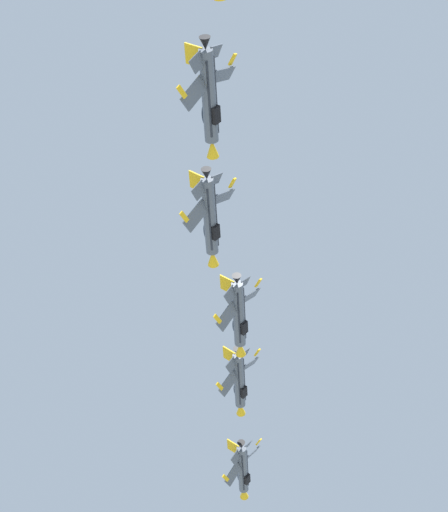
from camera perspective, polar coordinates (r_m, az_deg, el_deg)
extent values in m
cylinder|color=#4C5666|center=(149.18, 1.30, -14.58)|extent=(7.69, 11.14, 1.70)
cube|color=#232833|center=(149.00, 1.45, -14.67)|extent=(6.28, 9.24, 1.38)
cone|color=yellow|center=(155.04, 1.40, -16.12)|extent=(2.58, 2.86, 1.56)
cone|color=black|center=(143.75, 1.21, -13.02)|extent=(1.99, 2.07, 1.36)
ellipsoid|color=#192333|center=(151.57, 1.14, -15.05)|extent=(2.98, 3.54, 1.55)
cube|color=black|center=(150.64, 1.59, -15.21)|extent=(2.29, 2.58, 1.38)
cube|color=#4C5666|center=(146.60, 0.66, -14.88)|extent=(3.05, 3.36, 3.40)
cube|color=yellow|center=(144.79, 0.11, -15.17)|extent=(1.65, 1.28, 0.59)
cube|color=#4C5666|center=(148.94, 1.94, -13.55)|extent=(2.89, 2.06, 3.40)
cube|color=yellow|center=(149.03, 2.43, -12.77)|extent=(0.63, 1.62, 0.59)
cube|color=#4C5666|center=(144.37, 0.85, -13.80)|extent=(2.26, 2.22, 1.82)
cube|color=#4C5666|center=(145.76, 1.61, -13.02)|extent=(1.76, 1.92, 1.82)
cube|color=yellow|center=(146.02, 0.66, -13.14)|extent=(3.19, 3.34, 1.78)
cylinder|color=#4C5666|center=(136.09, 1.06, -8.64)|extent=(7.69, 11.14, 1.70)
cube|color=#232833|center=(135.88, 1.21, -8.73)|extent=(6.31, 9.26, 1.35)
cone|color=yellow|center=(141.52, 1.17, -10.56)|extent=(2.58, 2.86, 1.56)
cone|color=black|center=(131.12, 0.94, -6.68)|extent=(1.99, 2.07, 1.36)
ellipsoid|color=#192333|center=(138.36, 0.89, -9.24)|extent=(2.99, 3.54, 1.55)
cube|color=black|center=(137.36, 1.35, -9.39)|extent=(2.30, 2.58, 1.38)
cube|color=#4C5666|center=(133.51, 0.32, -8.82)|extent=(3.12, 3.48, 3.29)
cube|color=yellow|center=(131.68, -0.31, -9.04)|extent=(1.65, 1.29, 0.58)
cube|color=#4C5666|center=(136.08, 1.77, -7.53)|extent=(3.02, 2.07, 3.29)
cube|color=yellow|center=(136.34, 2.33, -6.70)|extent=(0.64, 1.63, 0.58)
cube|color=#4C5666|center=(131.57, 0.54, -7.56)|extent=(2.30, 2.27, 1.76)
cube|color=#4C5666|center=(133.09, 1.40, -6.80)|extent=(1.82, 1.93, 1.76)
cube|color=yellow|center=(133.39, 0.38, -6.91)|extent=(3.13, 3.31, 1.86)
cylinder|color=#4C5666|center=(119.78, 1.03, -4.08)|extent=(7.69, 11.14, 1.70)
cube|color=#232833|center=(119.56, 1.20, -4.17)|extent=(6.29, 9.25, 1.37)
cone|color=yellow|center=(124.84, 1.15, -6.44)|extent=(2.58, 2.86, 1.56)
cone|color=black|center=(115.21, 0.90, -1.66)|extent=(1.99, 2.07, 1.36)
ellipsoid|color=#192333|center=(121.92, 0.84, -4.85)|extent=(2.99, 3.54, 1.55)
cube|color=black|center=(120.92, 1.37, -4.97)|extent=(2.29, 2.58, 1.38)
cube|color=#4C5666|center=(117.14, 0.23, -4.21)|extent=(3.07, 3.39, 3.38)
cube|color=yellow|center=(115.24, -0.46, -4.39)|extent=(1.65, 1.28, 0.59)
cube|color=#4C5666|center=(120.02, 1.80, -2.81)|extent=(2.92, 2.06, 3.38)
cube|color=yellow|center=(120.48, 2.40, -1.87)|extent=(0.63, 1.62, 0.59)
cube|color=#4C5666|center=(115.46, 0.46, -2.68)|extent=(2.27, 2.23, 1.80)
cube|color=#4C5666|center=(117.18, 1.39, -1.87)|extent=(1.77, 1.92, 1.80)
cube|color=yellow|center=(117.39, 0.24, -2.03)|extent=(3.18, 3.33, 1.80)
cylinder|color=#4C5666|center=(108.64, -1.00, 2.76)|extent=(7.69, 11.14, 1.70)
cube|color=#232833|center=(108.38, -0.82, 2.67)|extent=(6.31, 9.26, 1.35)
cone|color=yellow|center=(113.08, -0.78, -0.13)|extent=(2.58, 2.86, 1.56)
cone|color=black|center=(104.73, -1.23, 5.70)|extent=(1.99, 2.07, 1.36)
ellipsoid|color=#192333|center=(110.60, -1.16, 1.79)|extent=(2.99, 3.54, 1.55)
cube|color=black|center=(109.51, -0.62, 1.70)|extent=(2.30, 2.58, 1.38)
cube|color=#4C5666|center=(106.09, -1.96, 2.80)|extent=(3.12, 3.47, 3.30)
cube|color=yellow|center=(104.26, -2.79, 2.74)|extent=(1.65, 1.29, 0.58)
cube|color=#4C5666|center=(109.10, -0.11, 4.12)|extent=(3.02, 2.07, 3.30)
cube|color=yellow|center=(109.72, 0.59, 5.10)|extent=(0.64, 1.63, 0.58)
cube|color=#4C5666|center=(104.77, -1.73, 4.58)|extent=(2.30, 2.27, 1.76)
cube|color=#4C5666|center=(106.56, -0.62, 5.34)|extent=(1.82, 1.93, 1.76)
cube|color=yellow|center=(106.88, -1.88, 5.17)|extent=(3.14, 3.31, 1.86)
cylinder|color=#4C5666|center=(98.56, -1.06, 11.01)|extent=(7.69, 11.14, 1.70)
cube|color=#232833|center=(98.30, -0.84, 10.94)|extent=(6.27, 9.24, 1.39)
cone|color=yellow|center=(102.19, -0.81, 7.49)|extent=(2.58, 2.86, 1.56)
cone|color=black|center=(95.51, -1.32, 14.55)|extent=(1.99, 2.07, 1.36)
ellipsoid|color=#192333|center=(100.22, -1.26, 9.78)|extent=(2.98, 3.54, 1.54)
cube|color=black|center=(99.16, -0.61, 9.79)|extent=(2.29, 2.57, 1.38)
cube|color=#4C5666|center=(95.97, -2.08, 11.25)|extent=(3.03, 3.32, 3.44)
cube|color=yellow|center=(94.07, -2.95, 11.32)|extent=(1.64, 1.27, 0.59)
cube|color=#4C5666|center=(99.48, -0.12, 12.47)|extent=(2.84, 2.06, 3.44)
cube|color=yellow|center=(100.43, 0.60, 13.50)|extent=(0.62, 1.62, 0.59)
cube|color=#4C5666|center=(95.19, -1.84, 13.32)|extent=(2.24, 2.20, 1.84)
cube|color=#4C5666|center=(97.27, -0.68, 14.00)|extent=(1.73, 1.92, 1.84)
cube|color=yellow|center=(97.42, -2.09, 13.75)|extent=(3.21, 3.35, 1.75)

